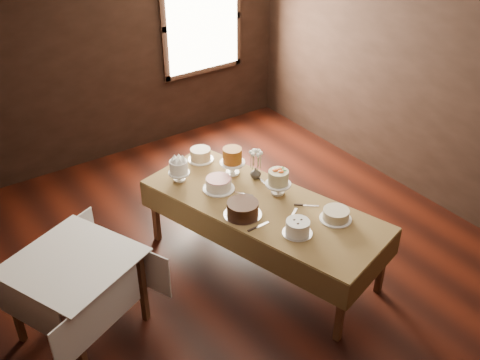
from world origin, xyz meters
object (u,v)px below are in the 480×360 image
at_px(cake_meringue, 179,171).
at_px(cake_server_d, 262,180).
at_px(side_table, 74,269).
at_px(cake_swirl, 298,228).
at_px(display_table, 263,208).
at_px(cake_server_c, 238,192).
at_px(cake_flowers, 278,183).
at_px(cake_server_e, 262,225).
at_px(cake_speckled, 201,155).
at_px(cake_server_b, 311,206).
at_px(cake_lattice, 219,184).
at_px(cake_cream, 336,215).
at_px(cake_caramel, 232,163).
at_px(cake_server_a, 294,212).
at_px(cake_chocolate, 243,209).
at_px(flower_vase, 256,173).

xyz_separation_m(cake_meringue, cake_server_d, (0.69, -0.50, -0.10)).
bearing_deg(side_table, cake_swirl, -22.66).
height_order(display_table, cake_server_c, cake_server_c).
xyz_separation_m(cake_server_c, cake_server_d, (0.33, 0.04, 0.00)).
bearing_deg(cake_meringue, cake_flowers, -48.55).
bearing_deg(cake_server_e, cake_meringue, 100.42).
distance_m(cake_speckled, cake_server_b, 1.42).
height_order(cake_lattice, cake_cream, cake_lattice).
bearing_deg(cake_speckled, cake_caramel, -73.70).
xyz_separation_m(cake_lattice, cake_flowers, (0.44, -0.40, 0.06)).
bearing_deg(cake_speckled, cake_cream, -74.83).
height_order(cake_caramel, cake_server_d, cake_caramel).
distance_m(cake_server_a, cake_server_c, 0.63).
xyz_separation_m(cake_chocolate, flower_vase, (0.49, 0.46, -0.01)).
height_order(cake_meringue, cake_flowers, cake_flowers).
height_order(cake_swirl, cake_cream, cake_swirl).
bearing_deg(cake_meringue, cake_server_b, -54.55).
relative_size(cake_speckled, cake_server_d, 1.30).
xyz_separation_m(side_table, cake_chocolate, (1.56, -0.24, 0.12)).
height_order(side_table, cake_server_d, side_table).
bearing_deg(cake_chocolate, cake_server_b, -22.33).
bearing_deg(cake_cream, cake_server_d, 99.72).
relative_size(cake_lattice, cake_server_e, 1.34).
distance_m(cake_meringue, cake_server_c, 0.66).
bearing_deg(side_table, cake_server_d, 3.88).
distance_m(cake_lattice, cake_cream, 1.21).
bearing_deg(display_table, cake_chocolate, -170.56).
height_order(cake_flowers, flower_vase, cake_flowers).
relative_size(cake_cream, cake_server_e, 1.34).
bearing_deg(cake_server_b, display_table, 179.62).
height_order(display_table, cake_meringue, cake_meringue).
height_order(cake_lattice, cake_flowers, cake_flowers).
bearing_deg(cake_chocolate, cake_flowers, 11.76).
xyz_separation_m(cake_flowers, cake_cream, (0.17, -0.65, -0.07)).
bearing_deg(display_table, cake_cream, -56.32).
height_order(cake_lattice, cake_caramel, cake_caramel).
relative_size(cake_speckled, cake_swirl, 1.06).
xyz_separation_m(side_table, cake_server_d, (2.07, 0.14, 0.05)).
distance_m(cake_caramel, cake_server_e, 0.96).
distance_m(cake_server_c, flower_vase, 0.34).
xyz_separation_m(display_table, cake_caramel, (0.07, 0.63, 0.19)).
bearing_deg(cake_server_a, cake_speckled, 66.02).
distance_m(display_table, cake_server_d, 0.41).
bearing_deg(cake_meringue, cake_cream, -59.28).
bearing_deg(display_table, cake_swirl, -93.51).
distance_m(side_table, cake_cream, 2.37).
distance_m(cake_lattice, flower_vase, 0.43).
bearing_deg(cake_swirl, cake_meringue, 106.68).
bearing_deg(display_table, cake_lattice, 114.78).
relative_size(side_table, cake_server_d, 5.19).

